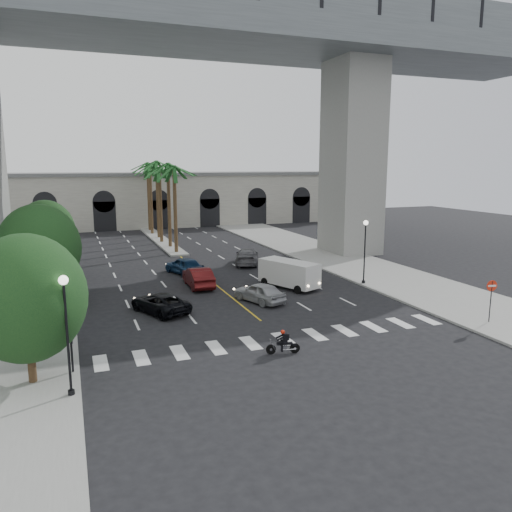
{
  "coord_description": "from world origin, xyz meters",
  "views": [
    {
      "loc": [
        -11.05,
        -26.29,
        9.8
      ],
      "look_at": [
        1.16,
        6.0,
        3.43
      ],
      "focal_mm": 35.0,
      "sensor_mm": 36.0,
      "label": 1
    }
  ],
  "objects": [
    {
      "name": "traffic_signal_near",
      "position": [
        -11.3,
        -2.5,
        2.51
      ],
      "size": [
        0.25,
        0.18,
        3.65
      ],
      "color": "black",
      "rests_on": "ground"
    },
    {
      "name": "palm_b",
      "position": [
        0.1,
        32.0,
        9.37
      ],
      "size": [
        3.2,
        3.2,
        10.6
      ],
      "color": "#47331E",
      "rests_on": "ground"
    },
    {
      "name": "traffic_signal_far",
      "position": [
        -11.3,
        1.5,
        2.51
      ],
      "size": [
        0.25,
        0.18,
        3.65
      ],
      "color": "black",
      "rests_on": "ground"
    },
    {
      "name": "street_tree_near",
      "position": [
        -13.0,
        -3.0,
        4.02
      ],
      "size": [
        5.2,
        5.2,
        6.89
      ],
      "color": "#382616",
      "rests_on": "ground"
    },
    {
      "name": "pier_building",
      "position": [
        0.0,
        55.0,
        4.27
      ],
      "size": [
        71.0,
        10.5,
        8.5
      ],
      "color": "beige",
      "rests_on": "ground"
    },
    {
      "name": "street_tree_mid",
      "position": [
        -13.0,
        10.0,
        4.21
      ],
      "size": [
        5.44,
        5.44,
        7.21
      ],
      "color": "#382616",
      "rests_on": "ground"
    },
    {
      "name": "street_tree_far",
      "position": [
        -13.0,
        22.0,
        3.9
      ],
      "size": [
        5.04,
        5.04,
        6.68
      ],
      "color": "#382616",
      "rests_on": "ground"
    },
    {
      "name": "lamp_post_right",
      "position": [
        11.4,
        8.0,
        3.22
      ],
      "size": [
        0.4,
        0.4,
        5.35
      ],
      "color": "black",
      "rests_on": "ground"
    },
    {
      "name": "palm_c",
      "position": [
        -0.2,
        36.0,
        8.91
      ],
      "size": [
        3.2,
        3.2,
        10.1
      ],
      "color": "#47331E",
      "rests_on": "ground"
    },
    {
      "name": "palm_e",
      "position": [
        -0.1,
        44.0,
        9.19
      ],
      "size": [
        3.2,
        3.2,
        10.4
      ],
      "color": "#47331E",
      "rests_on": "ground"
    },
    {
      "name": "palm_a",
      "position": [
        0.0,
        28.0,
        9.1
      ],
      "size": [
        3.2,
        3.2,
        10.3
      ],
      "color": "#47331E",
      "rests_on": "ground"
    },
    {
      "name": "car_b",
      "position": [
        -1.5,
        12.16,
        0.81
      ],
      "size": [
        1.82,
        4.94,
        1.61
      ],
      "primitive_type": "imported",
      "rotation": [
        0.0,
        0.0,
        3.12
      ],
      "color": "#4E0F10",
      "rests_on": "ground"
    },
    {
      "name": "bridge",
      "position": [
        3.42,
        22.0,
        18.51
      ],
      "size": [
        75.0,
        13.0,
        26.0
      ],
      "color": "gray",
      "rests_on": "ground"
    },
    {
      "name": "palm_f",
      "position": [
        0.2,
        48.0,
        9.46
      ],
      "size": [
        3.2,
        3.2,
        10.7
      ],
      "color": "#47331E",
      "rests_on": "ground"
    },
    {
      "name": "do_not_enter_sign",
      "position": [
        13.0,
        -3.62,
        2.04
      ],
      "size": [
        0.68,
        0.17,
        2.81
      ],
      "rotation": [
        0.0,
        0.0,
        -0.2
      ],
      "color": "black",
      "rests_on": "ground"
    },
    {
      "name": "car_c",
      "position": [
        -5.67,
        6.14,
        0.67
      ],
      "size": [
        3.95,
        5.27,
        1.33
      ],
      "primitive_type": "imported",
      "rotation": [
        0.0,
        0.0,
        3.56
      ],
      "color": "black",
      "rests_on": "ground"
    },
    {
      "name": "car_d",
      "position": [
        5.3,
        19.5,
        0.78
      ],
      "size": [
        3.98,
        5.79,
        1.56
      ],
      "primitive_type": "imported",
      "rotation": [
        0.0,
        0.0,
        2.77
      ],
      "color": "#57575B",
      "rests_on": "ground"
    },
    {
      "name": "sidewalk_right",
      "position": [
        15.0,
        15.0,
        0.07
      ],
      "size": [
        8.0,
        100.0,
        0.15
      ],
      "primitive_type": "cube",
      "color": "gray",
      "rests_on": "ground"
    },
    {
      "name": "cargo_van",
      "position": [
        5.24,
        9.25,
        1.22
      ],
      "size": [
        3.77,
        5.46,
        2.18
      ],
      "rotation": [
        0.0,
        0.0,
        0.4
      ],
      "color": "silver",
      "rests_on": "ground"
    },
    {
      "name": "car_e",
      "position": [
        -1.5,
        17.29,
        0.78
      ],
      "size": [
        3.18,
        4.92,
        1.56
      ],
      "primitive_type": "imported",
      "rotation": [
        0.0,
        0.0,
        3.46
      ],
      "color": "#10294C",
      "rests_on": "ground"
    },
    {
      "name": "car_a",
      "position": [
        1.5,
        6.15,
        0.73
      ],
      "size": [
        3.12,
        4.6,
        1.46
      ],
      "primitive_type": "imported",
      "rotation": [
        0.0,
        0.0,
        3.5
      ],
      "color": "#9E9FA2",
      "rests_on": "ground"
    },
    {
      "name": "palm_d",
      "position": [
        0.15,
        40.0,
        9.65
      ],
      "size": [
        3.2,
        3.2,
        10.9
      ],
      "color": "#47331E",
      "rests_on": "ground"
    },
    {
      "name": "lamp_post_left_far",
      "position": [
        -11.4,
        16.0,
        3.22
      ],
      "size": [
        0.4,
        0.4,
        5.35
      ],
      "color": "black",
      "rests_on": "ground"
    },
    {
      "name": "ground",
      "position": [
        0.0,
        0.0,
        0.0
      ],
      "size": [
        140.0,
        140.0,
        0.0
      ],
      "primitive_type": "plane",
      "color": "black",
      "rests_on": "ground"
    },
    {
      "name": "median",
      "position": [
        0.0,
        38.0,
        0.1
      ],
      "size": [
        2.0,
        24.0,
        0.2
      ],
      "primitive_type": "cube",
      "color": "gray",
      "rests_on": "ground"
    },
    {
      "name": "lamp_post_left_near",
      "position": [
        -11.4,
        -5.0,
        3.22
      ],
      "size": [
        0.4,
        0.4,
        5.35
      ],
      "color": "black",
      "rests_on": "ground"
    },
    {
      "name": "motorcycle_rider",
      "position": [
        -0.89,
        -3.57,
        0.59
      ],
      "size": [
        1.78,
        0.58,
        1.3
      ],
      "rotation": [
        0.0,
        0.0,
        -0.22
      ],
      "color": "black",
      "rests_on": "ground"
    },
    {
      "name": "sidewalk_left",
      "position": [
        -15.0,
        15.0,
        0.07
      ],
      "size": [
        8.0,
        100.0,
        0.15
      ],
      "primitive_type": "cube",
      "color": "gray",
      "rests_on": "ground"
    }
  ]
}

